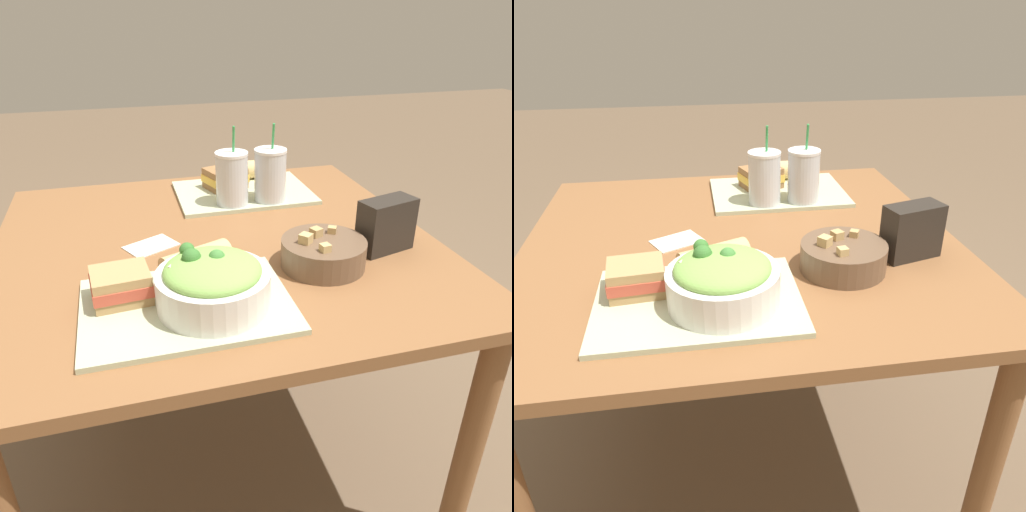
# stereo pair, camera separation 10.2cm
# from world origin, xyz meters

# --- Properties ---
(ground_plane) EXTENTS (12.00, 12.00, 0.00)m
(ground_plane) POSITION_xyz_m (0.00, 0.00, 0.00)
(ground_plane) COLOR brown
(dining_table) EXTENTS (1.10, 1.07, 0.74)m
(dining_table) POSITION_xyz_m (0.00, 0.00, 0.64)
(dining_table) COLOR brown
(dining_table) RESTS_ON ground_plane
(tray_near) EXTENTS (0.41, 0.30, 0.01)m
(tray_near) POSITION_xyz_m (-0.12, -0.29, 0.75)
(tray_near) COLOR #B2BC99
(tray_near) RESTS_ON dining_table
(tray_far) EXTENTS (0.41, 0.30, 0.01)m
(tray_far) POSITION_xyz_m (0.15, 0.32, 0.75)
(tray_far) COLOR #B2BC99
(tray_far) RESTS_ON dining_table
(salad_bowl) EXTENTS (0.22, 0.22, 0.12)m
(salad_bowl) POSITION_xyz_m (-0.07, -0.31, 0.80)
(salad_bowl) COLOR white
(salad_bowl) RESTS_ON tray_near
(soup_bowl) EXTENTS (0.20, 0.20, 0.09)m
(soup_bowl) POSITION_xyz_m (0.21, -0.20, 0.77)
(soup_bowl) COLOR brown
(soup_bowl) RESTS_ON dining_table
(sandwich_near) EXTENTS (0.13, 0.11, 0.06)m
(sandwich_near) POSITION_xyz_m (-0.24, -0.24, 0.78)
(sandwich_near) COLOR tan
(sandwich_near) RESTS_ON tray_near
(baguette_near) EXTENTS (0.17, 0.12, 0.06)m
(baguette_near) POSITION_xyz_m (-0.08, -0.18, 0.78)
(baguette_near) COLOR tan
(baguette_near) RESTS_ON tray_near
(sandwich_far) EXTENTS (0.15, 0.13, 0.06)m
(sandwich_far) POSITION_xyz_m (0.10, 0.36, 0.78)
(sandwich_far) COLOR olive
(sandwich_far) RESTS_ON tray_far
(baguette_far) EXTENTS (0.13, 0.06, 0.06)m
(baguette_far) POSITION_xyz_m (0.22, 0.43, 0.78)
(baguette_far) COLOR tan
(baguette_far) RESTS_ON tray_far
(drink_cup_dark) EXTENTS (0.10, 0.10, 0.23)m
(drink_cup_dark) POSITION_xyz_m (0.09, 0.22, 0.82)
(drink_cup_dark) COLOR silver
(drink_cup_dark) RESTS_ON tray_far
(drink_cup_red) EXTENTS (0.10, 0.10, 0.23)m
(drink_cup_red) POSITION_xyz_m (0.21, 0.22, 0.82)
(drink_cup_red) COLOR silver
(drink_cup_red) RESTS_ON tray_far
(chip_bag) EXTENTS (0.15, 0.10, 0.13)m
(chip_bag) POSITION_xyz_m (0.39, -0.16, 0.80)
(chip_bag) COLOR #28231E
(chip_bag) RESTS_ON dining_table
(napkin_folded) EXTENTS (0.15, 0.13, 0.00)m
(napkin_folded) POSITION_xyz_m (-0.16, 0.01, 0.74)
(napkin_folded) COLOR silver
(napkin_folded) RESTS_ON dining_table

